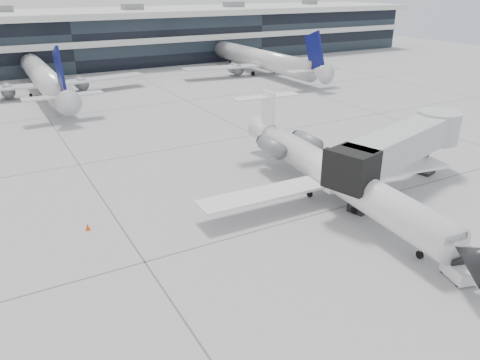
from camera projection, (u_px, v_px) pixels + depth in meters
ground at (275, 226)px, 34.53m from camera, size 220.00×220.00×0.00m
terminal at (63, 42)px, 98.52m from camera, size 170.00×22.00×10.00m
bg_jet_center at (46, 94)px, 75.16m from camera, size 32.00×40.00×9.60m
bg_jet_right at (259, 73)px, 93.13m from camera, size 32.00×40.00×9.60m
regional_jet at (333, 173)px, 37.98m from camera, size 23.25×29.04×6.70m
jet_bridge at (405, 143)px, 39.40m from camera, size 17.36×7.70×5.65m
baggage_tug at (458, 270)px, 28.22m from camera, size 1.68×2.24×1.27m
traffic_cone at (88, 227)px, 33.86m from camera, size 0.38×0.38×0.53m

